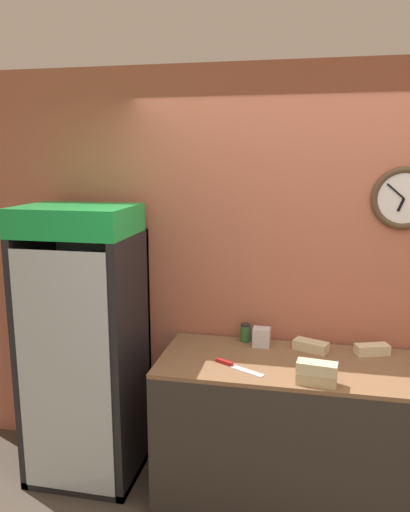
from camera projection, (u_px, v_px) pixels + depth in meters
wall_back at (326, 278)px, 3.23m from camera, size 5.20×0.10×2.70m
prep_counter at (320, 436)px, 3.03m from camera, size 1.95×0.69×0.92m
beverage_cooler at (87, 331)px, 3.31m from camera, size 0.70×0.62×1.83m
sandwich_stack_bottom at (316, 379)px, 2.68m from camera, size 0.22×0.11×0.06m
sandwich_stack_middle at (317, 368)px, 2.67m from camera, size 0.22×0.12×0.06m
sandwich_flat_left at (372, 349)px, 3.08m from camera, size 0.22×0.15×0.06m
sandwich_flat_right at (311, 346)px, 3.14m from camera, size 0.23×0.17×0.06m
chefs_knife at (232, 365)px, 2.91m from camera, size 0.31×0.18×0.02m
condiment_jar at (246, 333)px, 3.30m from camera, size 0.07×0.07×0.12m
napkin_dispenser at (261, 337)px, 3.21m from camera, size 0.11×0.09×0.12m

